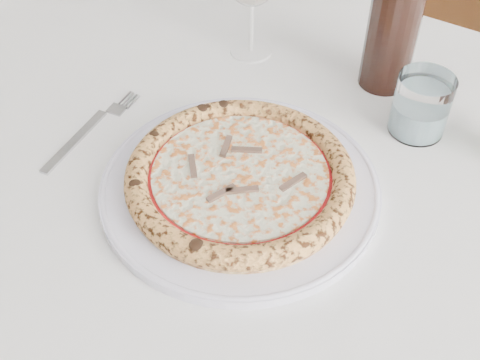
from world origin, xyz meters
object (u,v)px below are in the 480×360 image
at_px(pizza, 240,176).
at_px(wine_bottle, 397,6).
at_px(dining_table, 278,190).
at_px(tumbler, 420,108).
at_px(plate, 240,186).
at_px(chair_far, 430,24).

height_order(pizza, wine_bottle, wine_bottle).
bearing_deg(wine_bottle, pizza, -98.65).
relative_size(dining_table, wine_bottle, 5.00).
xyz_separation_m(dining_table, wine_bottle, (0.05, 0.22, 0.21)).
relative_size(dining_table, tumbler, 17.44).
bearing_deg(pizza, wine_bottle, 81.35).
xyz_separation_m(dining_table, plate, (-0.00, -0.10, 0.09)).
bearing_deg(tumbler, wine_bottle, 138.70).
distance_m(pizza, wine_bottle, 0.34).
bearing_deg(plate, pizza, -120.00).
height_order(plate, tumbler, tumbler).
bearing_deg(tumbler, plate, -119.33).
xyz_separation_m(plate, tumbler, (0.14, 0.24, 0.03)).
relative_size(tumbler, wine_bottle, 0.29).
xyz_separation_m(tumbler, wine_bottle, (-0.09, 0.08, 0.09)).
xyz_separation_m(dining_table, pizza, (-0.00, -0.10, 0.11)).
distance_m(pizza, tumbler, 0.28).
height_order(chair_far, pizza, chair_far).
relative_size(pizza, wine_bottle, 0.94).
bearing_deg(chair_far, wine_bottle, -79.57).
relative_size(chair_far, tumbler, 10.59).
bearing_deg(pizza, tumbler, 60.67).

